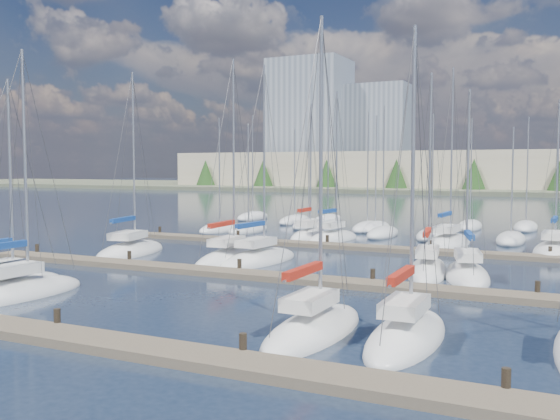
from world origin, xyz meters
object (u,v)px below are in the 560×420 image
at_px(sailboat_l, 467,275).
at_px(sailboat_k, 428,270).
at_px(sailboat_h, 131,251).
at_px(sailboat_e, 407,336).
at_px(sailboat_p, 448,243).
at_px(sailboat_j, 259,259).
at_px(sailboat_o, 333,238).
at_px(sailboat_q, 554,251).
at_px(sailboat_b, 4,289).
at_px(sailboat_n, 308,236).
at_px(sailboat_d, 314,330).
at_px(sailboat_i, 229,258).
at_px(sailboat_c, 18,293).

distance_m(sailboat_l, sailboat_k, 2.36).
height_order(sailboat_h, sailboat_e, sailboat_h).
distance_m(sailboat_p, sailboat_j, 17.06).
distance_m(sailboat_p, sailboat_o, 9.37).
distance_m(sailboat_q, sailboat_o, 17.08).
distance_m(sailboat_h, sailboat_q, 30.27).
bearing_deg(sailboat_j, sailboat_b, -111.24).
bearing_deg(sailboat_l, sailboat_j, 164.89).
bearing_deg(sailboat_j, sailboat_h, -173.83).
bearing_deg(sailboat_n, sailboat_b, -100.41).
distance_m(sailboat_h, sailboat_e, 27.07).
relative_size(sailboat_j, sailboat_o, 1.02).
bearing_deg(sailboat_d, sailboat_n, 114.19).
xyz_separation_m(sailboat_l, sailboat_k, (-2.30, 0.55, 0.01)).
relative_size(sailboat_h, sailboat_k, 1.11).
xyz_separation_m(sailboat_p, sailboat_j, (-9.38, -14.25, -0.00)).
xyz_separation_m(sailboat_p, sailboat_q, (7.75, -1.47, -0.01)).
xyz_separation_m(sailboat_h, sailboat_o, (10.22, 13.62, 0.02)).
distance_m(sailboat_d, sailboat_o, 29.55).
xyz_separation_m(sailboat_p, sailboat_e, (3.82, -28.25, 0.00)).
xyz_separation_m(sailboat_l, sailboat_q, (4.02, 12.97, -0.01)).
height_order(sailboat_p, sailboat_k, sailboat_p).
relative_size(sailboat_b, sailboat_h, 0.82).
bearing_deg(sailboat_i, sailboat_o, 77.42).
relative_size(sailboat_p, sailboat_n, 1.20).
distance_m(sailboat_l, sailboat_i, 15.15).
bearing_deg(sailboat_o, sailboat_n, 178.68).
relative_size(sailboat_l, sailboat_j, 0.83).
distance_m(sailboat_i, sailboat_q, 23.21).
bearing_deg(sailboat_b, sailboat_d, -7.72).
relative_size(sailboat_i, sailboat_n, 1.14).
distance_m(sailboat_p, sailboat_h, 24.38).
bearing_deg(sailboat_h, sailboat_d, -46.65).
bearing_deg(sailboat_n, sailboat_e, -62.15).
height_order(sailboat_j, sailboat_n, sailboat_j).
bearing_deg(sailboat_c, sailboat_q, 52.93).
distance_m(sailboat_d, sailboat_e, 3.37).
bearing_deg(sailboat_e, sailboat_o, 114.86).
bearing_deg(sailboat_c, sailboat_h, 111.05).
relative_size(sailboat_i, sailboat_k, 1.13).
height_order(sailboat_n, sailboat_o, sailboat_o).
distance_m(sailboat_e, sailboat_c, 18.68).
xyz_separation_m(sailboat_k, sailboat_j, (-10.81, -0.35, -0.01)).
distance_m(sailboat_b, sailboat_j, 15.68).
xyz_separation_m(sailboat_d, sailboat_j, (-9.88, 14.59, -0.01)).
distance_m(sailboat_h, sailboat_i, 8.12).
bearing_deg(sailboat_e, sailboat_q, 80.81).
height_order(sailboat_h, sailboat_d, sailboat_h).
bearing_deg(sailboat_q, sailboat_o, 179.70).
distance_m(sailboat_p, sailboat_l, 14.92).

